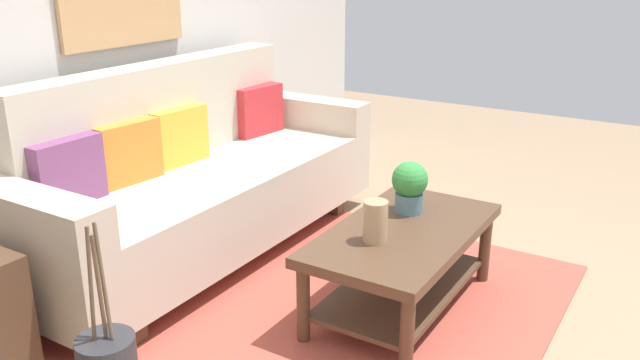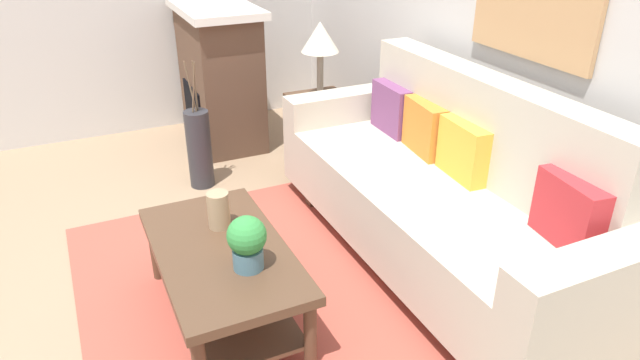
{
  "view_description": "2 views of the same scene",
  "coord_description": "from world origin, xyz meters",
  "px_view_note": "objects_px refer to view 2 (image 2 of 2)",
  "views": [
    {
      "loc": [
        -2.45,
        -0.95,
        1.66
      ],
      "look_at": [
        0.1,
        0.62,
        0.61
      ],
      "focal_mm": 36.56,
      "sensor_mm": 36.0,
      "label": 1
    },
    {
      "loc": [
        2.45,
        -0.35,
        1.97
      ],
      "look_at": [
        0.04,
        0.78,
        0.62
      ],
      "focal_mm": 32.1,
      "sensor_mm": 36.0,
      "label": 2
    }
  ],
  "objects_px": {
    "throw_pillow_mustard": "(464,150)",
    "couch": "(441,194)",
    "fireplace": "(220,75)",
    "potted_plant_tabletop": "(247,241)",
    "throw_pillow_orange": "(425,128)",
    "floor_vase": "(199,149)",
    "table_lamp": "(320,40)",
    "coffee_table": "(223,268)",
    "throw_pillow_plum": "(392,109)",
    "tabletop_vase": "(219,210)",
    "throw_pillow_crimson": "(569,212)",
    "side_table": "(320,131)"
  },
  "relations": [
    {
      "from": "throw_pillow_mustard",
      "to": "potted_plant_tabletop",
      "type": "xyz_separation_m",
      "value": [
        0.21,
        -1.34,
        -0.11
      ]
    },
    {
      "from": "throw_pillow_orange",
      "to": "potted_plant_tabletop",
      "type": "bearing_deg",
      "value": -66.37
    },
    {
      "from": "potted_plant_tabletop",
      "to": "floor_vase",
      "type": "distance_m",
      "value": 1.77
    },
    {
      "from": "throw_pillow_mustard",
      "to": "potted_plant_tabletop",
      "type": "distance_m",
      "value": 1.36
    },
    {
      "from": "throw_pillow_plum",
      "to": "coffee_table",
      "type": "relative_size",
      "value": 0.33
    },
    {
      "from": "couch",
      "to": "table_lamp",
      "type": "bearing_deg",
      "value": -177.74
    },
    {
      "from": "fireplace",
      "to": "potted_plant_tabletop",
      "type": "bearing_deg",
      "value": -13.52
    },
    {
      "from": "throw_pillow_plum",
      "to": "potted_plant_tabletop",
      "type": "relative_size",
      "value": 1.37
    },
    {
      "from": "throw_pillow_orange",
      "to": "floor_vase",
      "type": "distance_m",
      "value": 1.66
    },
    {
      "from": "couch",
      "to": "throw_pillow_orange",
      "type": "bearing_deg",
      "value": 161.7
    },
    {
      "from": "potted_plant_tabletop",
      "to": "table_lamp",
      "type": "distance_m",
      "value": 2.1
    },
    {
      "from": "tabletop_vase",
      "to": "table_lamp",
      "type": "height_order",
      "value": "table_lamp"
    },
    {
      "from": "couch",
      "to": "fireplace",
      "type": "xyz_separation_m",
      "value": [
        -2.31,
        -0.61,
        0.15
      ]
    },
    {
      "from": "side_table",
      "to": "floor_vase",
      "type": "distance_m",
      "value": 0.95
    },
    {
      "from": "throw_pillow_mustard",
      "to": "tabletop_vase",
      "type": "bearing_deg",
      "value": -98.22
    },
    {
      "from": "tabletop_vase",
      "to": "throw_pillow_plum",
      "type": "bearing_deg",
      "value": 112.35
    },
    {
      "from": "fireplace",
      "to": "floor_vase",
      "type": "distance_m",
      "value": 0.93
    },
    {
      "from": "throw_pillow_mustard",
      "to": "couch",
      "type": "bearing_deg",
      "value": -90.0
    },
    {
      "from": "coffee_table",
      "to": "fireplace",
      "type": "height_order",
      "value": "fireplace"
    },
    {
      "from": "coffee_table",
      "to": "throw_pillow_plum",
      "type": "bearing_deg",
      "value": 118.17
    },
    {
      "from": "throw_pillow_crimson",
      "to": "floor_vase",
      "type": "distance_m",
      "value": 2.58
    },
    {
      "from": "coffee_table",
      "to": "potted_plant_tabletop",
      "type": "xyz_separation_m",
      "value": [
        0.21,
        0.07,
        0.26
      ]
    },
    {
      "from": "side_table",
      "to": "fireplace",
      "type": "distance_m",
      "value": 1.03
    },
    {
      "from": "coffee_table",
      "to": "side_table",
      "type": "distance_m",
      "value": 1.93
    },
    {
      "from": "throw_pillow_orange",
      "to": "side_table",
      "type": "bearing_deg",
      "value": -170.65
    },
    {
      "from": "throw_pillow_plum",
      "to": "fireplace",
      "type": "xyz_separation_m",
      "value": [
        -1.55,
        -0.73,
        -0.09
      ]
    },
    {
      "from": "throw_pillow_orange",
      "to": "tabletop_vase",
      "type": "xyz_separation_m",
      "value": [
        0.18,
        -1.36,
        -0.15
      ]
    },
    {
      "from": "throw_pillow_mustard",
      "to": "floor_vase",
      "type": "distance_m",
      "value": 1.94
    },
    {
      "from": "throw_pillow_plum",
      "to": "coffee_table",
      "type": "bearing_deg",
      "value": -61.83
    },
    {
      "from": "potted_plant_tabletop",
      "to": "coffee_table",
      "type": "bearing_deg",
      "value": -161.18
    },
    {
      "from": "throw_pillow_crimson",
      "to": "floor_vase",
      "type": "bearing_deg",
      "value": -153.51
    },
    {
      "from": "throw_pillow_crimson",
      "to": "side_table",
      "type": "xyz_separation_m",
      "value": [
        -2.25,
        -0.18,
        -0.4
      ]
    },
    {
      "from": "throw_pillow_mustard",
      "to": "throw_pillow_crimson",
      "type": "distance_m",
      "value": 0.75
    },
    {
      "from": "couch",
      "to": "fireplace",
      "type": "height_order",
      "value": "fireplace"
    },
    {
      "from": "throw_pillow_plum",
      "to": "floor_vase",
      "type": "distance_m",
      "value": 1.43
    },
    {
      "from": "throw_pillow_mustard",
      "to": "tabletop_vase",
      "type": "height_order",
      "value": "throw_pillow_mustard"
    },
    {
      "from": "throw_pillow_plum",
      "to": "tabletop_vase",
      "type": "xyz_separation_m",
      "value": [
        0.56,
        -1.36,
        -0.15
      ]
    },
    {
      "from": "couch",
      "to": "throw_pillow_crimson",
      "type": "xyz_separation_m",
      "value": [
        0.75,
        0.12,
        0.25
      ]
    },
    {
      "from": "throw_pillow_crimson",
      "to": "coffee_table",
      "type": "xyz_separation_m",
      "value": [
        -0.75,
        -1.41,
        -0.37
      ]
    },
    {
      "from": "floor_vase",
      "to": "table_lamp",
      "type": "bearing_deg",
      "value": 87.85
    },
    {
      "from": "couch",
      "to": "throw_pillow_orange",
      "type": "relative_size",
      "value": 6.62
    },
    {
      "from": "coffee_table",
      "to": "tabletop_vase",
      "type": "distance_m",
      "value": 0.29
    },
    {
      "from": "couch",
      "to": "side_table",
      "type": "relative_size",
      "value": 4.26
    },
    {
      "from": "tabletop_vase",
      "to": "side_table",
      "type": "relative_size",
      "value": 0.34
    },
    {
      "from": "throw_pillow_orange",
      "to": "floor_vase",
      "type": "bearing_deg",
      "value": -135.34
    },
    {
      "from": "potted_plant_tabletop",
      "to": "couch",
      "type": "bearing_deg",
      "value": 99.76
    },
    {
      "from": "couch",
      "to": "table_lamp",
      "type": "xyz_separation_m",
      "value": [
        -1.49,
        -0.06,
        0.56
      ]
    },
    {
      "from": "fireplace",
      "to": "table_lamp",
      "type": "bearing_deg",
      "value": 33.97
    },
    {
      "from": "floor_vase",
      "to": "throw_pillow_mustard",
      "type": "bearing_deg",
      "value": 36.66
    },
    {
      "from": "throw_pillow_mustard",
      "to": "potted_plant_tabletop",
      "type": "bearing_deg",
      "value": -81.13
    }
  ]
}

